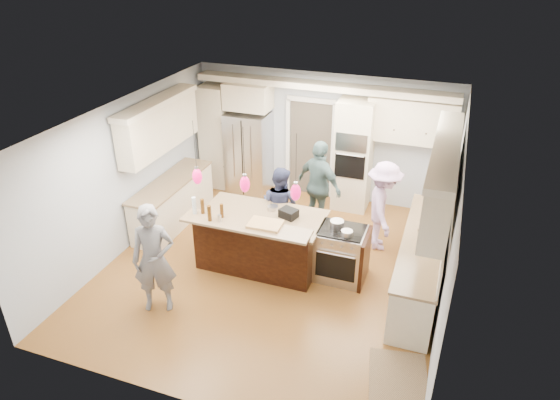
{
  "coord_description": "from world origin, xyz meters",
  "views": [
    {
      "loc": [
        2.52,
        -6.64,
        5.06
      ],
      "look_at": [
        0.0,
        0.35,
        1.15
      ],
      "focal_mm": 32.0,
      "sensor_mm": 36.0,
      "label": 1
    }
  ],
  "objects_px": {
    "refrigerator": "(249,153)",
    "person_far_left": "(280,206)",
    "island_range": "(342,254)",
    "person_bar_end": "(154,259)",
    "kitchen_island": "(261,239)"
  },
  "relations": [
    {
      "from": "island_range",
      "to": "person_far_left",
      "type": "height_order",
      "value": "person_far_left"
    },
    {
      "from": "person_bar_end",
      "to": "person_far_left",
      "type": "xyz_separation_m",
      "value": [
        1.1,
        2.4,
        -0.12
      ]
    },
    {
      "from": "person_far_left",
      "to": "kitchen_island",
      "type": "bearing_deg",
      "value": 99.75
    },
    {
      "from": "refrigerator",
      "to": "person_far_left",
      "type": "xyz_separation_m",
      "value": [
        1.37,
        -1.79,
        -0.15
      ]
    },
    {
      "from": "island_range",
      "to": "person_far_left",
      "type": "relative_size",
      "value": 0.61
    },
    {
      "from": "person_bar_end",
      "to": "island_range",
      "type": "bearing_deg",
      "value": 11.91
    },
    {
      "from": "person_bar_end",
      "to": "person_far_left",
      "type": "distance_m",
      "value": 2.65
    },
    {
      "from": "refrigerator",
      "to": "person_bar_end",
      "type": "height_order",
      "value": "refrigerator"
    },
    {
      "from": "kitchen_island",
      "to": "island_range",
      "type": "distance_m",
      "value": 1.41
    },
    {
      "from": "kitchen_island",
      "to": "person_far_left",
      "type": "xyz_separation_m",
      "value": [
        0.06,
        0.78,
        0.27
      ]
    },
    {
      "from": "kitchen_island",
      "to": "person_bar_end",
      "type": "xyz_separation_m",
      "value": [
        -1.04,
        -1.63,
        0.39
      ]
    },
    {
      "from": "refrigerator",
      "to": "kitchen_island",
      "type": "bearing_deg",
      "value": -63.12
    },
    {
      "from": "person_bar_end",
      "to": "person_far_left",
      "type": "height_order",
      "value": "person_bar_end"
    },
    {
      "from": "person_bar_end",
      "to": "person_far_left",
      "type": "relative_size",
      "value": 1.16
    },
    {
      "from": "person_far_left",
      "to": "person_bar_end",
      "type": "bearing_deg",
      "value": 79.83
    }
  ]
}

